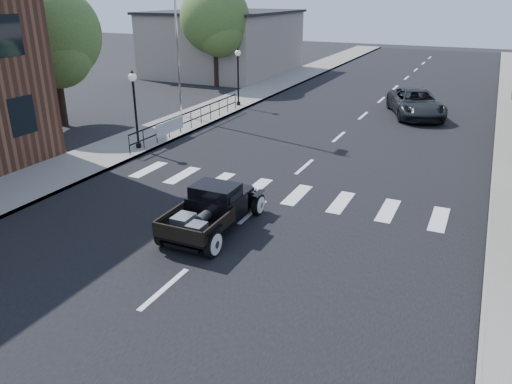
% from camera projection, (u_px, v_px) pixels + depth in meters
% --- Properties ---
extents(ground, '(120.00, 120.00, 0.00)m').
position_uv_depth(ground, '(223.00, 238.00, 14.62)').
color(ground, black).
rests_on(ground, ground).
extents(road, '(14.00, 80.00, 0.02)m').
position_uv_depth(road, '(354.00, 124.00, 27.23)').
color(road, black).
rests_on(road, ground).
extents(road_markings, '(12.00, 60.00, 0.06)m').
position_uv_depth(road_markings, '(327.00, 148.00, 23.03)').
color(road_markings, silver).
rests_on(road_markings, ground).
extents(sidewalk_left, '(3.00, 80.00, 0.15)m').
position_uv_depth(sidewalk_left, '(218.00, 108.00, 30.53)').
color(sidewalk_left, gray).
rests_on(sidewalk_left, ground).
extents(low_building_left, '(10.00, 12.00, 5.00)m').
position_uv_depth(low_building_left, '(224.00, 44.00, 43.10)').
color(low_building_left, '#A39888').
rests_on(low_building_left, ground).
extents(railing, '(0.08, 10.00, 1.00)m').
position_uv_depth(railing, '(191.00, 118.00, 25.65)').
color(railing, black).
rests_on(railing, sidewalk_left).
extents(banner, '(0.04, 2.20, 0.60)m').
position_uv_depth(banner, '(170.00, 131.00, 24.01)').
color(banner, silver).
rests_on(banner, sidewalk_left).
extents(lamp_post_b, '(0.36, 0.36, 3.45)m').
position_uv_depth(lamp_post_b, '(135.00, 110.00, 21.94)').
color(lamp_post_b, black).
rests_on(lamp_post_b, sidewalk_left).
extents(lamp_post_c, '(0.36, 0.36, 3.45)m').
position_uv_depth(lamp_post_c, '(238.00, 77.00, 30.35)').
color(lamp_post_c, black).
rests_on(lamp_post_c, sidewalk_left).
extents(flagpole, '(0.12, 0.12, 12.03)m').
position_uv_depth(flagpole, '(175.00, 3.00, 26.01)').
color(flagpole, silver).
rests_on(flagpole, sidewalk_left).
extents(big_tree_near, '(4.87, 4.87, 7.15)m').
position_uv_depth(big_tree_near, '(55.00, 57.00, 25.49)').
color(big_tree_near, '#46652B').
rests_on(big_tree_near, ground).
extents(big_tree_far, '(5.06, 5.06, 7.43)m').
position_uv_depth(big_tree_far, '(215.00, 35.00, 36.62)').
color(big_tree_far, '#46652B').
rests_on(big_tree_far, ground).
extents(hotrod_pickup, '(1.95, 4.14, 1.43)m').
position_uv_depth(hotrod_pickup, '(213.00, 208.00, 14.85)').
color(hotrod_pickup, black).
rests_on(hotrod_pickup, ground).
extents(second_car, '(4.29, 5.97, 1.51)m').
position_uv_depth(second_car, '(416.00, 103.00, 28.57)').
color(second_car, black).
rests_on(second_car, ground).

